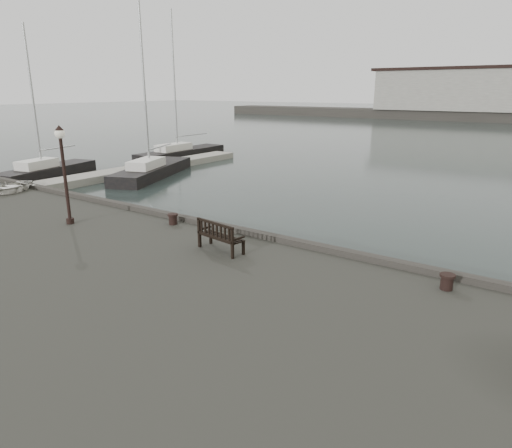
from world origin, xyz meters
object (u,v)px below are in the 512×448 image
(bollard_left, at_px, (173,219))
(yacht_b, at_px, (182,155))
(bench, at_px, (220,242))
(yacht_a, at_px, (47,174))
(lamp_post, at_px, (63,162))
(yacht_c, at_px, (153,173))
(bollard_right, at_px, (447,282))
(dinghy, at_px, (12,186))

(bollard_left, xyz_separation_m, yacht_b, (-18.98, 19.98, -1.50))
(bench, height_order, yacht_a, yacht_a)
(bench, distance_m, lamp_post, 6.52)
(lamp_post, relative_size, yacht_b, 0.26)
(yacht_a, height_order, yacht_c, yacht_c)
(bollard_right, distance_m, yacht_b, 34.68)
(bollard_right, bearing_deg, bollard_left, 178.89)
(dinghy, height_order, yacht_c, yacht_c)
(bollard_right, bearing_deg, lamp_post, -171.48)
(dinghy, xyz_separation_m, yacht_b, (-8.98, 20.39, -1.55))
(yacht_a, distance_m, yacht_b, 12.90)
(yacht_c, bearing_deg, bollard_left, -62.46)
(bench, xyz_separation_m, bollard_right, (6.09, 1.00, -0.09))
(bollard_right, xyz_separation_m, dinghy, (-19.20, -0.24, 0.05))
(lamp_post, height_order, yacht_a, yacht_a)
(lamp_post, distance_m, yacht_b, 27.38)
(bench, height_order, lamp_post, lamp_post)
(bollard_right, distance_m, dinghy, 19.20)
(bench, relative_size, yacht_c, 0.13)
(dinghy, bearing_deg, yacht_c, 78.75)
(bench, relative_size, dinghy, 0.69)
(bollard_left, xyz_separation_m, bollard_right, (9.21, -0.18, -0.00))
(bench, relative_size, bollard_left, 4.20)
(dinghy, relative_size, yacht_a, 0.21)
(dinghy, distance_m, yacht_b, 22.34)
(dinghy, bearing_deg, yacht_b, 84.48)
(bollard_left, bearing_deg, yacht_c, 139.82)
(bollard_right, bearing_deg, yacht_c, 152.67)
(lamp_post, height_order, dinghy, lamp_post)
(bollard_left, distance_m, bollard_right, 9.21)
(bench, height_order, dinghy, bench)
(bench, relative_size, bollard_right, 4.22)
(bollard_right, relative_size, yacht_a, 0.03)
(dinghy, relative_size, yacht_b, 0.18)
(bollard_left, xyz_separation_m, yacht_a, (-19.91, 7.11, -1.51))
(lamp_post, xyz_separation_m, dinghy, (-6.94, 1.60, -1.95))
(yacht_b, relative_size, yacht_c, 1.05)
(dinghy, distance_m, yacht_a, 12.55)
(bench, height_order, yacht_c, yacht_c)
(bench, distance_m, dinghy, 13.14)
(bench, bearing_deg, yacht_b, 144.86)
(lamp_post, bearing_deg, bollard_left, 33.42)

